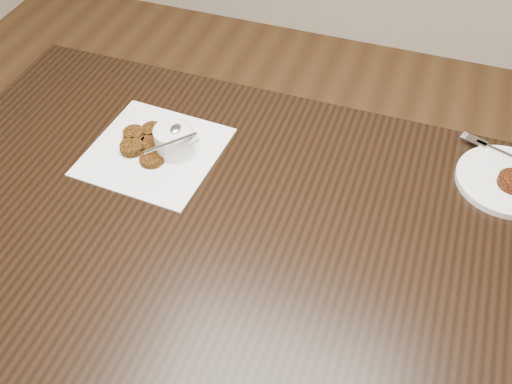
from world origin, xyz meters
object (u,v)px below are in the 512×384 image
napkin (154,152)px  plate_with_patty (507,178)px  table (230,318)px  sauce_ramekin (173,130)px

napkin → plate_with_patty: bearing=12.1°
table → sauce_ramekin: (-0.18, 0.16, 0.44)m
napkin → sauce_ramekin: (0.05, 0.02, 0.06)m
napkin → plate_with_patty: (0.76, 0.16, 0.01)m
sauce_ramekin → plate_with_patty: sauce_ramekin is taller
table → napkin: bearing=148.4°
napkin → sauce_ramekin: size_ratio=2.28×
table → sauce_ramekin: 0.50m
sauce_ramekin → plate_with_patty: size_ratio=0.58×
napkin → plate_with_patty: size_ratio=1.33×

